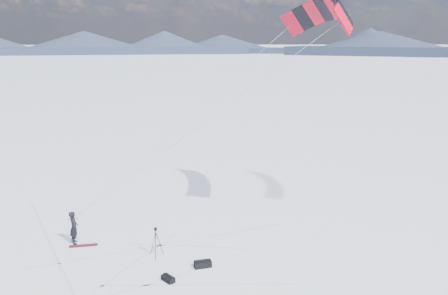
{
  "coord_description": "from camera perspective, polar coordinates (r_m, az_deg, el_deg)",
  "views": [
    {
      "loc": [
        3.57,
        -18.52,
        10.42
      ],
      "look_at": [
        5.12,
        4.33,
        4.74
      ],
      "focal_mm": 35.0,
      "sensor_mm": 36.0,
      "label": 1
    }
  ],
  "objects": [
    {
      "name": "power_kite",
      "position": [
        25.08,
        12.85,
        16.57
      ],
      "size": [
        14.74,
        6.7,
        11.38
      ],
      "color": "red",
      "rests_on": "ground"
    },
    {
      "name": "ground",
      "position": [
        21.55,
        -13.41,
        -15.4
      ],
      "size": [
        1800.0,
        1800.0,
        0.0
      ],
      "primitive_type": "plane",
      "color": "white"
    },
    {
      "name": "gear_bag_a",
      "position": [
        21.25,
        -2.78,
        -14.95
      ],
      "size": [
        0.87,
        0.53,
        0.36
      ],
      "rotation": [
        0.0,
        0.0,
        0.19
      ],
      "color": "black",
      "rests_on": "ground"
    },
    {
      "name": "gear_bag_b",
      "position": [
        20.31,
        -7.31,
        -16.63
      ],
      "size": [
        0.67,
        0.71,
        0.3
      ],
      "rotation": [
        0.0,
        0.0,
        -0.86
      ],
      "color": "black",
      "rests_on": "ground"
    },
    {
      "name": "snow_tracks",
      "position": [
        21.36,
        -15.35,
        -15.79
      ],
      "size": [
        14.76,
        10.25,
        0.01
      ],
      "color": "silver",
      "rests_on": "ground"
    },
    {
      "name": "tripod",
      "position": [
        22.09,
        -8.89,
        -11.58
      ],
      "size": [
        0.69,
        0.62,
        1.5
      ],
      "rotation": [
        0.0,
        0.0,
        0.47
      ],
      "color": "black",
      "rests_on": "ground"
    },
    {
      "name": "snowkiter",
      "position": [
        24.78,
        -18.85,
        -11.73
      ],
      "size": [
        0.6,
        0.75,
        1.78
      ],
      "primitive_type": "imported",
      "rotation": [
        0.0,
        0.0,
        1.86
      ],
      "color": "black",
      "rests_on": "ground"
    },
    {
      "name": "snowboard",
      "position": [
        24.32,
        -17.88,
        -12.1
      ],
      "size": [
        1.46,
        0.42,
        0.04
      ],
      "primitive_type": "cube",
      "rotation": [
        0.0,
        0.0,
        0.11
      ],
      "color": "maroon",
      "rests_on": "ground"
    },
    {
      "name": "horizon_hills",
      "position": [
        20.13,
        -13.95,
        -6.99
      ],
      "size": [
        704.0,
        704.42,
        8.42
      ],
      "color": "#181C33",
      "rests_on": "ground"
    }
  ]
}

